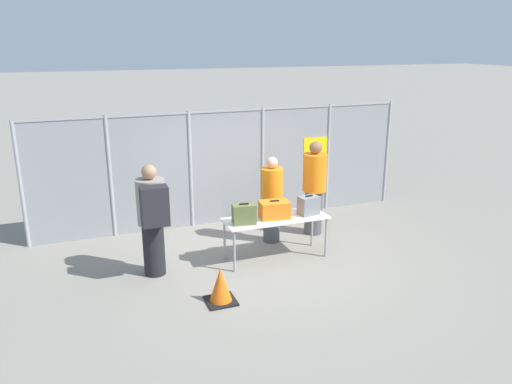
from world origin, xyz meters
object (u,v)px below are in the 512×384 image
(security_worker_near, at_px, (272,199))
(traffic_cone, at_px, (221,286))
(utility_trailer, at_px, (233,179))
(traveler_hooded, at_px, (152,217))
(inspection_table, at_px, (276,221))
(suitcase_grey, at_px, (309,205))
(security_worker_far, at_px, (314,187))
(suitcase_olive, at_px, (244,214))
(suitcase_orange, at_px, (274,210))

(security_worker_near, distance_m, traffic_cone, 2.52)
(utility_trailer, bearing_deg, traveler_hooded, -124.51)
(inspection_table, bearing_deg, traffic_cone, -139.87)
(traveler_hooded, bearing_deg, suitcase_grey, -7.14)
(security_worker_far, relative_size, traffic_cone, 3.42)
(traffic_cone, bearing_deg, suitcase_grey, 29.40)
(traffic_cone, bearing_deg, security_worker_far, 38.12)
(inspection_table, relative_size, utility_trailer, 0.44)
(security_worker_far, relative_size, utility_trailer, 0.45)
(utility_trailer, bearing_deg, suitcase_grey, -87.95)
(utility_trailer, bearing_deg, inspection_table, -97.06)
(suitcase_grey, distance_m, traveler_hooded, 2.68)
(suitcase_olive, bearing_deg, security_worker_near, 44.10)
(suitcase_orange, distance_m, traveler_hooded, 2.06)
(suitcase_olive, relative_size, traveler_hooded, 0.22)
(suitcase_orange, bearing_deg, inspection_table, -23.25)
(inspection_table, distance_m, suitcase_orange, 0.21)
(security_worker_near, bearing_deg, utility_trailer, -78.31)
(traveler_hooded, bearing_deg, traffic_cone, -63.70)
(suitcase_grey, xyz_separation_m, traffic_cone, (-1.95, -1.10, -0.66))
(inspection_table, relative_size, traffic_cone, 3.37)
(inspection_table, bearing_deg, security_worker_near, 72.62)
(suitcase_olive, bearing_deg, traveler_hooded, 174.40)
(inspection_table, distance_m, suitcase_olive, 0.65)
(traveler_hooded, relative_size, utility_trailer, 0.45)
(suitcase_grey, relative_size, security_worker_far, 0.20)
(security_worker_near, bearing_deg, suitcase_grey, 132.02)
(security_worker_near, distance_m, security_worker_far, 0.94)
(inspection_table, relative_size, security_worker_far, 0.99)
(suitcase_orange, xyz_separation_m, traveler_hooded, (-2.05, 0.06, 0.12))
(security_worker_near, relative_size, utility_trailer, 0.40)
(security_worker_near, distance_m, utility_trailer, 3.07)
(inspection_table, distance_m, security_worker_far, 1.45)
(suitcase_grey, distance_m, traffic_cone, 2.33)
(traveler_hooded, bearing_deg, suitcase_orange, -6.51)
(security_worker_near, bearing_deg, traffic_cone, 66.01)
(inspection_table, xyz_separation_m, utility_trailer, (0.47, 3.77, -0.26))
(suitcase_olive, bearing_deg, inspection_table, 7.08)
(traveler_hooded, relative_size, security_worker_far, 1.00)
(suitcase_olive, distance_m, traveler_hooded, 1.48)
(suitcase_olive, relative_size, security_worker_near, 0.25)
(suitcase_orange, bearing_deg, utility_trailer, 82.56)
(suitcase_grey, bearing_deg, inspection_table, 176.47)
(suitcase_olive, xyz_separation_m, suitcase_grey, (1.21, 0.04, -0.00))
(security_worker_far, bearing_deg, suitcase_grey, 27.78)
(inspection_table, height_order, traffic_cone, inspection_table)
(inspection_table, relative_size, security_worker_near, 1.10)
(suitcase_orange, height_order, traveler_hooded, traveler_hooded)
(suitcase_olive, relative_size, security_worker_far, 0.22)
(suitcase_grey, xyz_separation_m, security_worker_near, (-0.37, 0.77, -0.06))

